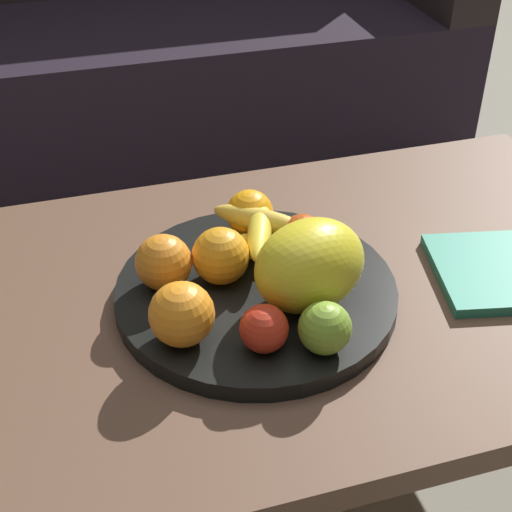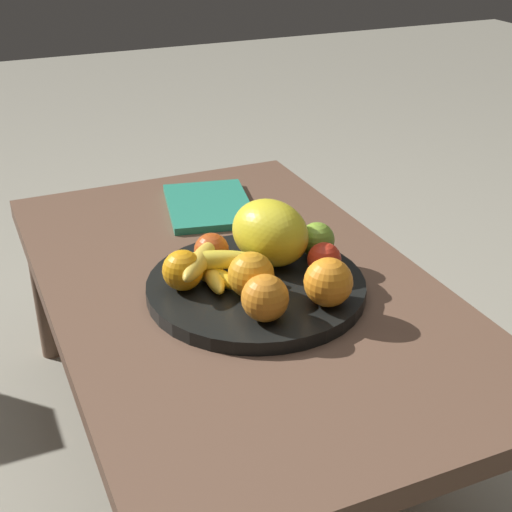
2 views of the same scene
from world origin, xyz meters
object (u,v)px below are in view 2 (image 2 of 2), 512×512
orange_right (183,270)px  orange_back (265,298)px  magazine (209,205)px  melon_large_front (270,233)px  apple_front (324,259)px  apple_right (212,250)px  banana_bunch (209,266)px  fruit_bowl (256,287)px  orange_front (328,282)px  coffee_table (238,300)px  apple_left (317,240)px  orange_left (251,275)px

orange_right → orange_back: size_ratio=0.92×
orange_right → magazine: 0.40m
orange_back → melon_large_front: bearing=-26.9°
magazine → apple_front: bearing=-158.9°
apple_right → banana_bunch: size_ratio=0.40×
fruit_bowl → orange_front: bearing=-146.3°
coffee_table → orange_back: size_ratio=14.37×
coffee_table → orange_front: 0.22m
orange_front → apple_left: 0.18m
orange_front → apple_left: bearing=-21.8°
melon_large_front → banana_bunch: (-0.02, 0.13, -0.03)m
apple_front → magazine: bearing=9.3°
orange_back → apple_front: size_ratio=1.27×
orange_front → orange_right: bearing=54.5°
orange_front → orange_left: size_ratio=1.04×
coffee_table → apple_right: (0.03, 0.04, 0.10)m
orange_left → banana_bunch: 0.09m
coffee_table → banana_bunch: bearing=111.6°
orange_right → apple_right: orange_right is taller
coffee_table → fruit_bowl: fruit_bowl is taller
orange_left → magazine: (0.43, -0.08, -0.06)m
orange_back → apple_left: 0.24m
melon_large_front → orange_left: bearing=140.7°
fruit_bowl → melon_large_front: melon_large_front is taller
apple_front → fruit_bowl: bearing=78.0°
orange_back → magazine: (0.50, -0.09, -0.06)m
melon_large_front → apple_right: 0.11m
apple_right → coffee_table: bearing=-125.4°
orange_right → orange_back: 0.17m
orange_right → apple_front: (-0.05, -0.25, -0.00)m
fruit_bowl → magazine: fruit_bowl is taller
coffee_table → apple_front: apple_front is taller
apple_right → banana_bunch: 0.06m
fruit_bowl → orange_front: (-0.12, -0.08, 0.05)m
orange_left → apple_front: (0.02, -0.15, -0.01)m
orange_back → banana_bunch: size_ratio=0.48×
orange_right → melon_large_front: bearing=-80.9°
orange_front → magazine: 0.51m
coffee_table → orange_right: orange_right is taller
coffee_table → orange_back: bearing=172.2°
orange_front → banana_bunch: size_ratio=0.51×
fruit_bowl → orange_back: 0.13m
apple_right → orange_right: bearing=127.8°
fruit_bowl → magazine: size_ratio=1.55×
apple_left → magazine: apple_left is taller
orange_back → apple_right: 0.20m
coffee_table → magazine: size_ratio=4.44×
fruit_bowl → apple_right: 0.11m
coffee_table → apple_left: (-0.01, -0.16, 0.10)m
fruit_bowl → apple_left: bearing=-72.8°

